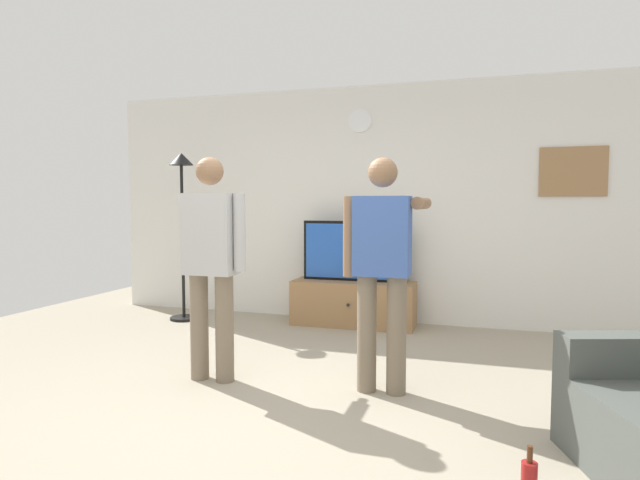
# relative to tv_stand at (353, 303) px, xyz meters

# --- Properties ---
(ground_plane) EXTENTS (8.40, 8.40, 0.00)m
(ground_plane) POSITION_rel_tv_stand_xyz_m (0.07, -2.60, -0.25)
(ground_plane) COLOR #9E937F
(back_wall) EXTENTS (6.40, 0.10, 2.70)m
(back_wall) POSITION_rel_tv_stand_xyz_m (0.07, 0.35, 1.10)
(back_wall) COLOR silver
(back_wall) RESTS_ON ground_plane
(tv_stand) EXTENTS (1.36, 0.47, 0.50)m
(tv_stand) POSITION_rel_tv_stand_xyz_m (0.00, 0.00, 0.00)
(tv_stand) COLOR #997047
(tv_stand) RESTS_ON ground_plane
(television) EXTENTS (1.18, 0.07, 0.67)m
(television) POSITION_rel_tv_stand_xyz_m (0.00, 0.05, 0.58)
(television) COLOR black
(television) RESTS_ON tv_stand
(wall_clock) EXTENTS (0.26, 0.03, 0.26)m
(wall_clock) POSITION_rel_tv_stand_xyz_m (0.00, 0.29, 2.05)
(wall_clock) COLOR white
(framed_picture) EXTENTS (0.65, 0.04, 0.51)m
(framed_picture) POSITION_rel_tv_stand_xyz_m (2.24, 0.30, 1.44)
(framed_picture) COLOR #997047
(floor_lamp) EXTENTS (0.32, 0.32, 1.94)m
(floor_lamp) POSITION_rel_tv_stand_xyz_m (-1.97, -0.29, 1.14)
(floor_lamp) COLOR black
(floor_lamp) RESTS_ON ground_plane
(person_standing_nearer_lamp) EXTENTS (0.57, 0.78, 1.71)m
(person_standing_nearer_lamp) POSITION_rel_tv_stand_xyz_m (-0.61, -2.09, 0.71)
(person_standing_nearer_lamp) COLOR #7A6B56
(person_standing_nearer_lamp) RESTS_ON ground_plane
(person_standing_nearer_couch) EXTENTS (0.57, 0.78, 1.68)m
(person_standing_nearer_couch) POSITION_rel_tv_stand_xyz_m (0.69, -1.97, 0.70)
(person_standing_nearer_couch) COLOR #7A6B56
(person_standing_nearer_couch) RESTS_ON ground_plane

